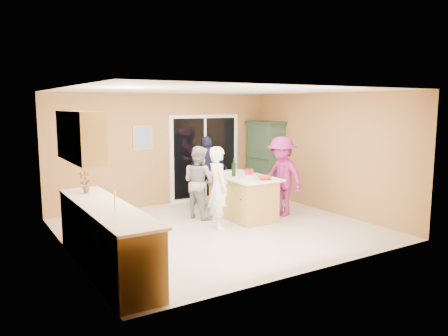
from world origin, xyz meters
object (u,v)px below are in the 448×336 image
kitchen_island (243,198)px  woman_white (218,188)px  woman_grey (199,182)px  woman_magenta (282,176)px  green_hutch (265,160)px  woman_navy (208,172)px

kitchen_island → woman_white: size_ratio=1.08×
woman_white → woman_grey: 0.93m
woman_white → woman_magenta: size_ratio=0.94×
woman_white → woman_grey: size_ratio=1.05×
woman_magenta → kitchen_island: bearing=-116.0°
green_hutch → woman_grey: 2.59m
kitchen_island → woman_magenta: (0.82, -0.26, 0.42)m
woman_navy → woman_white: bearing=82.3°
green_hutch → woman_magenta: size_ratio=1.15×
woman_white → woman_navy: size_ratio=0.96×
kitchen_island → woman_navy: bearing=97.9°
kitchen_island → woman_grey: size_ratio=1.13×
green_hutch → woman_magenta: (-0.83, -1.67, -0.10)m
green_hutch → woman_white: 3.12m
woman_magenta → woman_grey: bearing=-123.2°
green_hutch → woman_navy: green_hutch is taller
kitchen_island → green_hutch: bearing=41.2°
woman_white → woman_magenta: bearing=-75.6°
kitchen_island → woman_white: bearing=-152.0°
kitchen_island → woman_grey: (-0.77, 0.48, 0.34)m
green_hutch → woman_grey: (-2.42, -0.93, -0.19)m
woman_grey → woman_magenta: bearing=-133.3°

